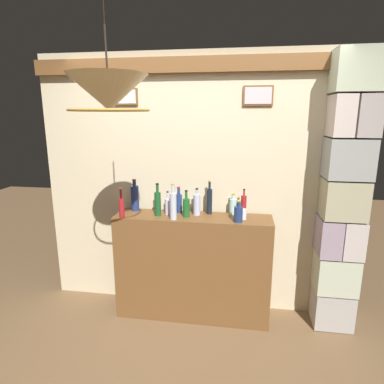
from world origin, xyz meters
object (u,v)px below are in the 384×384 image
at_px(liquor_bottle_whiskey, 244,205).
at_px(liquor_bottle_rye, 122,207).
at_px(liquor_bottle_vodka, 233,206).
at_px(liquor_bottle_amaro, 209,201).
at_px(liquor_bottle_tequila, 135,197).
at_px(liquor_bottle_mezcal, 186,207).
at_px(liquor_bottle_brandy, 179,202).
at_px(liquor_bottle_port, 158,203).
at_px(glass_tumbler_rocks, 243,214).
at_px(liquor_bottle_bourbon, 238,214).
at_px(liquor_bottle_rum, 197,204).
at_px(liquor_bottle_scotch, 173,205).
at_px(pendant_lamp, 109,94).
at_px(liquor_bottle_vermouth, 168,206).

distance_m(liquor_bottle_whiskey, liquor_bottle_rye, 1.15).
height_order(liquor_bottle_vodka, liquor_bottle_whiskey, liquor_bottle_whiskey).
xyz_separation_m(liquor_bottle_whiskey, liquor_bottle_rye, (-1.13, -0.22, 0.00)).
xyz_separation_m(liquor_bottle_amaro, liquor_bottle_tequila, (-0.75, -0.00, 0.00)).
distance_m(liquor_bottle_mezcal, liquor_bottle_brandy, 0.16).
relative_size(liquor_bottle_whiskey, liquor_bottle_tequila, 0.82).
bearing_deg(liquor_bottle_port, liquor_bottle_mezcal, 1.63).
xyz_separation_m(liquor_bottle_brandy, glass_tumbler_rocks, (0.63, -0.12, -0.05)).
bearing_deg(liquor_bottle_port, liquor_bottle_bourbon, -5.30).
height_order(liquor_bottle_rum, liquor_bottle_port, liquor_bottle_port).
height_order(liquor_bottle_rye, liquor_bottle_scotch, liquor_bottle_scotch).
relative_size(liquor_bottle_bourbon, liquor_bottle_rye, 0.70).
bearing_deg(liquor_bottle_whiskey, liquor_bottle_vodka, 158.47).
distance_m(liquor_bottle_bourbon, liquor_bottle_port, 0.77).
relative_size(liquor_bottle_vodka, glass_tumbler_rocks, 2.18).
bearing_deg(liquor_bottle_whiskey, glass_tumbler_rocks, -91.55).
relative_size(liquor_bottle_rum, glass_tumbler_rocks, 2.77).
distance_m(liquor_bottle_amaro, liquor_bottle_scotch, 0.38).
height_order(liquor_bottle_amaro, pendant_lamp, pendant_lamp).
xyz_separation_m(liquor_bottle_vodka, liquor_bottle_port, (-0.71, -0.16, 0.04)).
distance_m(liquor_bottle_vodka, liquor_bottle_scotch, 0.59).
height_order(liquor_bottle_vermouth, liquor_bottle_scotch, liquor_bottle_scotch).
bearing_deg(liquor_bottle_tequila, glass_tumbler_rocks, -6.26).
relative_size(liquor_bottle_mezcal, liquor_bottle_amaro, 0.78).
bearing_deg(glass_tumbler_rocks, liquor_bottle_mezcal, -179.14).
bearing_deg(liquor_bottle_bourbon, liquor_bottle_scotch, -178.23).
relative_size(liquor_bottle_scotch, glass_tumbler_rocks, 3.55).
relative_size(liquor_bottle_rye, liquor_bottle_tequila, 0.89).
height_order(liquor_bottle_whiskey, liquor_bottle_scotch, liquor_bottle_scotch).
bearing_deg(liquor_bottle_rum, liquor_bottle_rye, -164.84).
distance_m(liquor_bottle_whiskey, glass_tumbler_rocks, 0.12).
bearing_deg(liquor_bottle_vodka, liquor_bottle_tequila, -178.63).
xyz_separation_m(liquor_bottle_amaro, liquor_bottle_vermouth, (-0.39, -0.08, -0.05)).
bearing_deg(liquor_bottle_vermouth, liquor_bottle_amaro, 11.82).
distance_m(liquor_bottle_bourbon, pendant_lamp, 1.53).
distance_m(liquor_bottle_vermouth, pendant_lamp, 1.39).
distance_m(liquor_bottle_mezcal, liquor_bottle_scotch, 0.15).
distance_m(liquor_bottle_rye, liquor_bottle_scotch, 0.49).
distance_m(liquor_bottle_bourbon, liquor_bottle_brandy, 0.62).
xyz_separation_m(liquor_bottle_bourbon, glass_tumbler_rocks, (0.04, 0.09, -0.03)).
xyz_separation_m(liquor_bottle_rum, glass_tumbler_rocks, (0.44, -0.06, -0.06)).
bearing_deg(glass_tumbler_rocks, liquor_bottle_vodka, 124.90).
bearing_deg(liquor_bottle_vodka, liquor_bottle_brandy, -177.35).
distance_m(liquor_bottle_rum, glass_tumbler_rocks, 0.45).
bearing_deg(liquor_bottle_scotch, liquor_bottle_port, 152.39).
xyz_separation_m(liquor_bottle_rum, liquor_bottle_whiskey, (0.44, 0.04, -0.00)).
xyz_separation_m(liquor_bottle_amaro, liquor_bottle_brandy, (-0.30, -0.00, -0.03)).
height_order(liquor_bottle_mezcal, liquor_bottle_tequila, liquor_bottle_tequila).
distance_m(liquor_bottle_whiskey, pendant_lamp, 1.65).
relative_size(liquor_bottle_brandy, glass_tumbler_rocks, 2.71).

